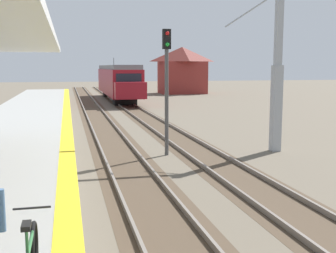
{
  "coord_description": "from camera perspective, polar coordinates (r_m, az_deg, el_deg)",
  "views": [
    {
      "loc": [
        -0.19,
        0.04,
        3.68
      ],
      "look_at": [
        2.41,
        11.18,
        2.1
      ],
      "focal_mm": 46.2,
      "sensor_mm": 36.0,
      "label": 1
    }
  ],
  "objects": [
    {
      "name": "station_platform",
      "position": [
        16.45,
        -21.0,
        -3.98
      ],
      "size": [
        5.0,
        80.0,
        0.91
      ],
      "color": "#999993",
      "rests_on": "ground"
    },
    {
      "name": "track_pair_nearest_platform",
      "position": [
        20.4,
        -7.07,
        -2.44
      ],
      "size": [
        2.34,
        120.0,
        0.16
      ],
      "color": "#4C3D2D",
      "rests_on": "ground"
    },
    {
      "name": "track_pair_middle",
      "position": [
        21.02,
        2.19,
        -2.08
      ],
      "size": [
        2.34,
        120.0,
        0.16
      ],
      "color": "#4C3D2D",
      "rests_on": "ground"
    },
    {
      "name": "approaching_train",
      "position": [
        48.06,
        -6.62,
        6.03
      ],
      "size": [
        2.93,
        19.6,
        4.76
      ],
      "color": "maroon",
      "rests_on": "ground"
    },
    {
      "name": "rail_signal_post",
      "position": [
        17.85,
        -0.18,
        6.31
      ],
      "size": [
        0.32,
        0.34,
        5.2
      ],
      "color": "#4C4C4C",
      "rests_on": "ground"
    },
    {
      "name": "catenary_pylon_far_side",
      "position": [
        19.22,
        13.44,
        7.42
      ],
      "size": [
        5.0,
        0.4,
        7.5
      ],
      "color": "#9EA3A8",
      "rests_on": "ground"
    },
    {
      "name": "distant_trackside_house",
      "position": [
        60.35,
        1.88,
        7.55
      ],
      "size": [
        6.6,
        5.28,
        6.4
      ],
      "color": "maroon",
      "rests_on": "ground"
    }
  ]
}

